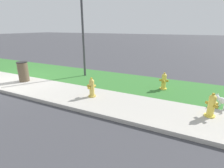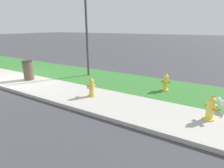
{
  "view_description": "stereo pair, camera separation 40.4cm",
  "coord_description": "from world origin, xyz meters",
  "views": [
    {
      "loc": [
        7.77,
        -4.96,
        2.47
      ],
      "look_at": [
        4.95,
        0.7,
        0.4
      ],
      "focal_mm": 28.0,
      "sensor_mm": 36.0,
      "label": 1
    },
    {
      "loc": [
        8.12,
        -4.76,
        2.47
      ],
      "look_at": [
        4.95,
        0.7,
        0.4
      ],
      "focal_mm": 28.0,
      "sensor_mm": 36.0,
      "label": 2
    }
  ],
  "objects": [
    {
      "name": "trash_bin",
      "position": [
        0.47,
        0.32,
        0.47
      ],
      "size": [
        0.48,
        0.48,
        0.94
      ],
      "color": "brown",
      "rests_on": "ground"
    },
    {
      "name": "fire_hydrant_by_grass_verge",
      "position": [
        8.29,
        0.36,
        0.34
      ],
      "size": [
        0.34,
        0.34,
        0.72
      ],
      "rotation": [
        0.0,
        0.0,
        5.55
      ],
      "color": "yellow",
      "rests_on": "ground"
    },
    {
      "name": "fire_hydrant_mid_block",
      "position": [
        4.41,
        0.11,
        0.35
      ],
      "size": [
        0.34,
        0.37,
        0.73
      ],
      "rotation": [
        0.0,
        0.0,
        1.38
      ],
      "color": "gold",
      "rests_on": "ground"
    },
    {
      "name": "small_white_dog",
      "position": [
        8.61,
        1.17,
        0.25
      ],
      "size": [
        0.44,
        0.46,
        0.42
      ],
      "rotation": [
        0.0,
        0.0,
        2.32
      ],
      "color": "white",
      "rests_on": "ground"
    },
    {
      "name": "ground_plane",
      "position": [
        0.0,
        0.0,
        0.0
      ],
      "size": [
        120.0,
        120.0,
        0.0
      ],
      "primitive_type": "plane",
      "color": "#424247"
    },
    {
      "name": "street_lamp",
      "position": [
        2.46,
        2.48,
        2.99
      ],
      "size": [
        0.32,
        0.32,
        4.51
      ],
      "color": "#3D3D42",
      "rests_on": "ground"
    },
    {
      "name": "fire_hydrant_at_driveway",
      "position": [
        6.62,
        2.13,
        0.34
      ],
      "size": [
        0.37,
        0.34,
        0.72
      ],
      "rotation": [
        0.0,
        0.0,
        3.17
      ],
      "color": "yellow",
      "rests_on": "ground"
    },
    {
      "name": "sidewalk_pavement",
      "position": [
        0.0,
        0.0,
        0.01
      ],
      "size": [
        18.0,
        1.95,
        0.01
      ],
      "primitive_type": "cube",
      "color": "#BCB7AD",
      "rests_on": "ground"
    },
    {
      "name": "grass_verge",
      "position": [
        0.0,
        2.36,
        0.0
      ],
      "size": [
        18.0,
        2.78,
        0.01
      ],
      "primitive_type": "cube",
      "color": "#387A33",
      "rests_on": "ground"
    }
  ]
}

